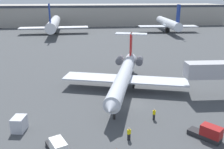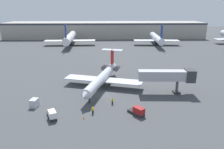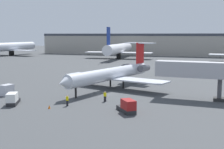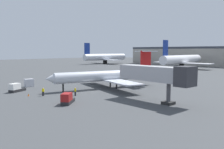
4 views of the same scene
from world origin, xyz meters
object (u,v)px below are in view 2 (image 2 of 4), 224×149
at_px(baggage_tug_trailing, 138,111).
at_px(traffic_cone_near, 84,118).
at_px(jet_bridge, 170,76).
at_px(parked_airliner_centre, 157,38).
at_px(regional_jet, 103,76).
at_px(parked_airliner_west_mid, 70,38).
at_px(ground_crew_marshaller, 112,101).
at_px(ground_crew_loader, 93,110).
at_px(baggage_tug_lead, 52,115).
at_px(cargo_container_uld, 34,103).

relative_size(baggage_tug_trailing, traffic_cone_near, 7.26).
relative_size(jet_bridge, parked_airliner_centre, 0.46).
distance_m(regional_jet, parked_airliner_centre, 75.75).
height_order(traffic_cone_near, parked_airliner_west_mid, parked_airliner_west_mid).
relative_size(jet_bridge, ground_crew_marshaller, 8.81).
bearing_deg(ground_crew_marshaller, traffic_cone_near, -131.80).
bearing_deg(ground_crew_loader, ground_crew_marshaller, 46.57).
bearing_deg(parked_airliner_centre, baggage_tug_lead, -115.42).
relative_size(baggage_tug_lead, parked_airliner_west_mid, 0.12).
distance_m(regional_jet, baggage_tug_trailing, 19.21).
distance_m(regional_jet, parked_airliner_west_mid, 72.86).
bearing_deg(jet_bridge, regional_jet, 163.00).
height_order(ground_crew_marshaller, parked_airliner_west_mid, parked_airliner_west_mid).
xyz_separation_m(baggage_tug_lead, baggage_tug_trailing, (18.06, 1.08, 0.00)).
bearing_deg(jet_bridge, traffic_cone_near, -148.15).
bearing_deg(parked_airliner_west_mid, baggage_tug_trailing, -72.06).
bearing_deg(traffic_cone_near, baggage_tug_lead, 177.10).
bearing_deg(cargo_container_uld, parked_airliner_centre, 60.09).
relative_size(ground_crew_loader, parked_airliner_west_mid, 0.05).
relative_size(baggage_tug_lead, baggage_tug_trailing, 1.06).
bearing_deg(traffic_cone_near, cargo_container_uld, 153.40).
distance_m(jet_bridge, baggage_tug_trailing, 16.30).
distance_m(baggage_tug_lead, traffic_cone_near, 6.62).
height_order(ground_crew_loader, parked_airliner_centre, parked_airliner_centre).
distance_m(regional_jet, jet_bridge, 18.72).
height_order(regional_jet, cargo_container_uld, regional_jet).
bearing_deg(parked_airliner_west_mid, cargo_container_uld, -86.71).
bearing_deg(parked_airliner_centre, baggage_tug_trailing, -105.25).
height_order(jet_bridge, ground_crew_loader, jet_bridge).
xyz_separation_m(jet_bridge, parked_airliner_centre, (13.37, 74.47, -0.74)).
height_order(ground_crew_loader, cargo_container_uld, cargo_container_uld).
bearing_deg(traffic_cone_near, baggage_tug_trailing, 7.05).
bearing_deg(ground_crew_loader, baggage_tug_trailing, -4.99).
distance_m(baggage_tug_lead, parked_airliner_west_mid, 89.10).
xyz_separation_m(ground_crew_loader, traffic_cone_near, (-1.78, -2.26, -0.58)).
height_order(ground_crew_marshaller, baggage_tug_trailing, baggage_tug_trailing).
distance_m(ground_crew_marshaller, ground_crew_loader, 6.43).
relative_size(jet_bridge, baggage_tug_trailing, 3.73).
relative_size(baggage_tug_lead, parked_airliner_centre, 0.13).
xyz_separation_m(ground_crew_loader, cargo_container_uld, (-13.83, 3.77, 0.11)).
height_order(cargo_container_uld, traffic_cone_near, cargo_container_uld).
bearing_deg(regional_jet, ground_crew_marshaller, -78.96).
distance_m(cargo_container_uld, parked_airliner_west_mid, 82.94).
bearing_deg(ground_crew_marshaller, ground_crew_loader, -133.43).
bearing_deg(baggage_tug_trailing, ground_crew_marshaller, 133.71).
height_order(jet_bridge, baggage_tug_trailing, jet_bridge).
distance_m(parked_airliner_west_mid, parked_airliner_centre, 51.87).
xyz_separation_m(regional_jet, traffic_cone_near, (-3.86, -18.92, -2.81)).
distance_m(jet_bridge, parked_airliner_centre, 75.66).
distance_m(jet_bridge, ground_crew_loader, 23.19).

